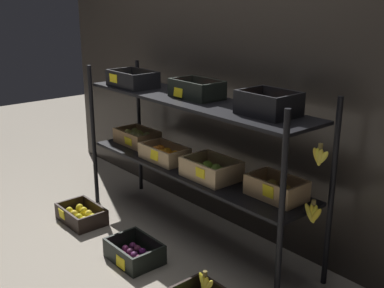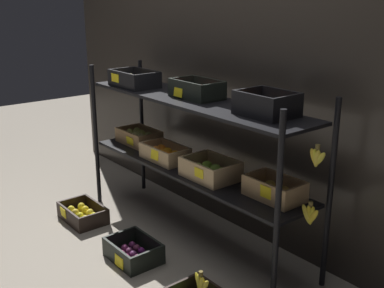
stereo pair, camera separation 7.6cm
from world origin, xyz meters
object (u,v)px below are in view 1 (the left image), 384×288
at_px(crate_ground_lemon, 81,216).
at_px(display_rack, 192,136).
at_px(banana_bunch_loose, 205,284).
at_px(crate_ground_plum, 134,254).

bearing_deg(crate_ground_lemon, display_rack, 34.53).
height_order(display_rack, banana_bunch_loose, display_rack).
xyz_separation_m(crate_ground_lemon, banana_bunch_loose, (1.41, -0.03, 0.14)).
xyz_separation_m(crate_ground_lemon, crate_ground_plum, (0.71, -0.01, -0.00)).
xyz_separation_m(display_rack, crate_ground_lemon, (-0.70, -0.48, -0.68)).
distance_m(crate_ground_lemon, crate_ground_plum, 0.71).
height_order(crate_ground_lemon, crate_ground_plum, crate_ground_plum).
relative_size(display_rack, crate_ground_lemon, 5.32).
relative_size(crate_ground_lemon, banana_bunch_loose, 2.77).
distance_m(display_rack, crate_ground_plum, 0.84).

